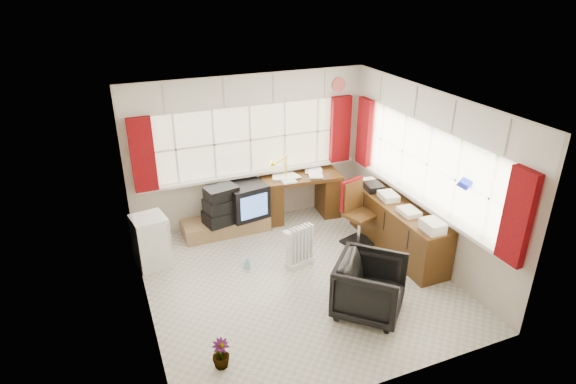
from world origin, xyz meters
name	(u,v)px	position (x,y,z in m)	size (l,w,h in m)	color
ground	(298,281)	(0.00, 0.00, 0.00)	(4.00, 4.00, 0.00)	beige
room_walls	(299,183)	(0.00, 0.00, 1.50)	(4.00, 4.00, 4.00)	beige
window_back	(252,169)	(0.00, 1.94, 0.95)	(3.70, 0.12, 3.60)	#EFE5BD
window_right	(421,197)	(1.94, 0.00, 0.95)	(0.12, 3.70, 3.60)	#EFE5BD
curtains	(331,153)	(0.92, 0.93, 1.46)	(3.83, 3.83, 1.15)	maroon
overhead_cabinets	(335,99)	(0.98, 0.98, 2.25)	(3.98, 3.98, 0.48)	silver
desk	(300,193)	(0.80, 1.80, 0.43)	(1.42, 0.80, 0.82)	#583514
desk_lamp	(286,162)	(0.53, 1.74, 1.07)	(0.17, 0.16, 0.42)	#EDE809
task_chair	(355,210)	(1.25, 0.67, 0.55)	(0.54, 0.56, 1.04)	black
office_chair	(370,287)	(0.56, -0.94, 0.37)	(0.80, 0.82, 0.75)	black
radiator	(300,250)	(0.17, 0.36, 0.26)	(0.45, 0.27, 0.63)	white
credenza	(397,227)	(1.73, 0.20, 0.39)	(0.50, 2.00, 0.85)	#583514
file_tray	(373,187)	(1.66, 0.84, 0.80)	(0.25, 0.32, 0.11)	black
tv_bench	(226,225)	(-0.55, 1.72, 0.12)	(1.40, 0.50, 0.25)	#A48252
crt_tv	(246,200)	(-0.20, 1.70, 0.53)	(0.70, 0.66, 0.56)	black
hifi_stack	(222,206)	(-0.62, 1.62, 0.54)	(0.65, 0.49, 0.62)	black
mini_fridge	(151,241)	(-1.80, 1.21, 0.39)	(0.53, 0.53, 0.78)	white
spray_bottle_a	(260,222)	(-0.02, 1.56, 0.15)	(0.12, 0.12, 0.31)	silver
spray_bottle_b	(247,262)	(-0.56, 0.58, 0.09)	(0.08, 0.08, 0.18)	#84C5C2
flower_vase	(221,354)	(-1.41, -1.14, 0.17)	(0.20, 0.20, 0.35)	black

